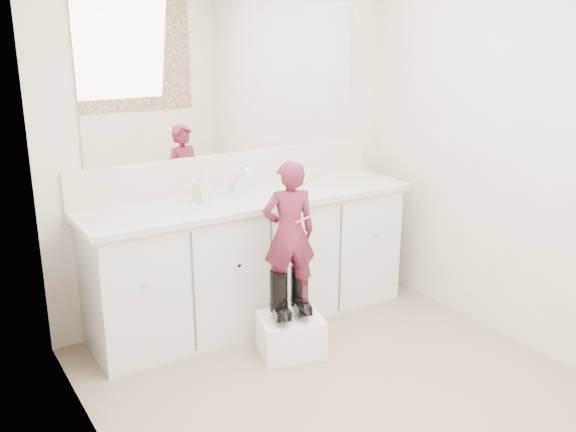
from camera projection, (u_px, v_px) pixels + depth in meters
floor at (360, 402)px, 3.52m from camera, size 3.00×3.00×0.00m
wall_back at (230, 144)px, 4.38m from camera, size 2.60×0.00×2.60m
wall_left at (107, 236)px, 2.51m from camera, size 0.00×3.00×3.00m
wall_right at (539, 162)px, 3.82m from camera, size 0.00×3.00×3.00m
vanity_cabinet at (251, 262)px, 4.39m from camera, size 2.20×0.55×0.85m
countertop at (251, 200)px, 4.24m from camera, size 2.28×0.58×0.04m
backsplash at (232, 170)px, 4.43m from camera, size 2.28×0.03×0.25m
mirror at (229, 78)px, 4.25m from camera, size 2.00×0.02×1.00m
faucet at (239, 184)px, 4.36m from camera, size 0.08×0.08×0.10m
cup at (303, 178)px, 4.53m from camera, size 0.12×0.12×0.10m
soap_bottle at (202, 187)px, 4.09m from camera, size 0.11×0.12×0.20m
step_stool at (291, 335)px, 4.01m from camera, size 0.45×0.41×0.24m
boot_left at (279, 295)px, 3.91m from camera, size 0.17×0.24×0.32m
boot_right at (299, 290)px, 3.98m from camera, size 0.17×0.24×0.32m
toddler at (289, 233)px, 3.83m from camera, size 0.37×0.29×0.89m
toothbrush at (306, 218)px, 3.77m from camera, size 0.13×0.05×0.06m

